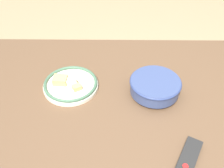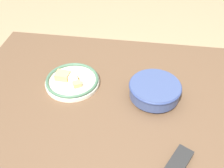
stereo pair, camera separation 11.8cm
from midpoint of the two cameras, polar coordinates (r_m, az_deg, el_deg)
The scene contains 4 objects.
dining_table at distance 1.21m, azimuth 7.97°, elevation -6.41°, with size 1.59×0.99×0.71m.
noodle_bowl at distance 1.17m, azimuth 12.16°, elevation -1.38°, with size 0.23×0.23×0.08m.
food_plate at distance 1.24m, azimuth -6.04°, elevation 0.62°, with size 0.25×0.25×0.05m.
tv_remote at distance 0.99m, azimuth 17.48°, elevation -16.58°, with size 0.12×0.16×0.02m.
Camera 2 is at (-0.01, 0.81, 1.54)m, focal length 42.00 mm.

